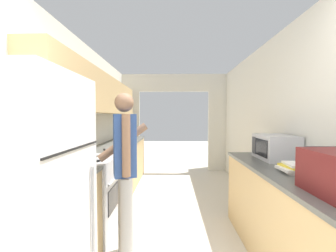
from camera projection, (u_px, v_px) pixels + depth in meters
wall_left at (80, 113)px, 3.07m from camera, size 0.38×7.52×2.50m
wall_right at (293, 130)px, 2.63m from camera, size 0.06×7.52×2.50m
wall_far_with_doorway at (174, 115)px, 5.84m from camera, size 3.09×0.06×2.50m
counter_left at (116, 170)px, 4.00m from camera, size 0.62×3.81×0.91m
counter_right at (290, 220)px, 2.06m from camera, size 0.62×2.14×0.91m
refrigerator at (21, 206)px, 1.42m from camera, size 0.73×0.77×1.68m
range_oven at (88, 196)px, 2.67m from camera, size 0.66×0.77×1.05m
person at (125, 170)px, 2.22m from camera, size 0.52×0.44×1.64m
microwave at (275, 147)px, 2.58m from camera, size 0.36×0.53×0.28m
book_stack at (295, 168)px, 1.97m from camera, size 0.24×0.30×0.08m
knife at (105, 149)px, 3.33m from camera, size 0.11×0.31×0.02m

